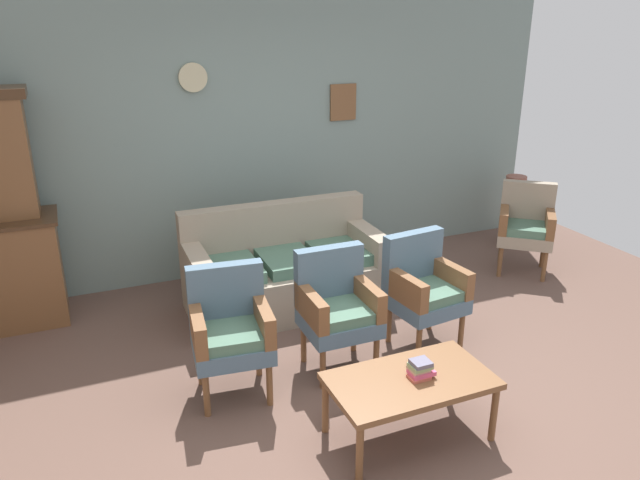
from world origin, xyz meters
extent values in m
plane|color=brown|center=(0.00, 0.00, 0.00)|extent=(7.68, 7.68, 0.00)
cube|color=gray|center=(0.00, 2.63, 1.35)|extent=(6.40, 0.06, 2.70)
cube|color=brown|center=(0.90, 2.58, 1.65)|extent=(0.28, 0.02, 0.36)
cylinder|color=beige|center=(-0.60, 2.58, 1.95)|extent=(0.26, 0.03, 0.26)
cube|color=gray|center=(-0.10, 1.59, 0.21)|extent=(1.73, 0.82, 0.42)
cube|color=gray|center=(-0.10, 1.91, 0.66)|extent=(1.72, 0.18, 0.48)
cube|color=gray|center=(0.68, 1.59, 0.54)|extent=(0.17, 0.80, 0.24)
cube|color=gray|center=(-0.88, 1.60, 0.54)|extent=(0.17, 0.80, 0.24)
cube|color=#4C705B|center=(0.39, 1.55, 0.47)|extent=(0.45, 0.56, 0.10)
cube|color=#4C705B|center=(-0.10, 1.55, 0.47)|extent=(0.45, 0.56, 0.10)
cube|color=#4C705B|center=(-0.59, 1.56, 0.47)|extent=(0.45, 0.56, 0.10)
cube|color=slate|center=(-0.89, 0.50, 0.38)|extent=(0.57, 0.54, 0.12)
cube|color=#4C705B|center=(-0.89, 0.48, 0.47)|extent=(0.49, 0.46, 0.10)
cube|color=slate|center=(-0.86, 0.70, 0.67)|extent=(0.53, 0.16, 0.46)
cube|color=brown|center=(-0.67, 0.47, 0.55)|extent=(0.13, 0.49, 0.22)
cube|color=brown|center=(-1.11, 0.52, 0.55)|extent=(0.13, 0.49, 0.22)
cylinder|color=brown|center=(-0.70, 0.28, 0.16)|extent=(0.04, 0.04, 0.32)
cylinder|color=brown|center=(-1.12, 0.33, 0.16)|extent=(0.04, 0.04, 0.32)
cylinder|color=brown|center=(-0.66, 0.66, 0.16)|extent=(0.04, 0.04, 0.32)
cylinder|color=brown|center=(-1.07, 0.71, 0.16)|extent=(0.04, 0.04, 0.32)
cube|color=slate|center=(-0.08, 0.51, 0.38)|extent=(0.53, 0.49, 0.12)
cube|color=#4C705B|center=(-0.08, 0.49, 0.47)|extent=(0.45, 0.41, 0.10)
cube|color=slate|center=(-0.08, 0.71, 0.67)|extent=(0.52, 0.11, 0.46)
cube|color=brown|center=(0.14, 0.51, 0.55)|extent=(0.09, 0.48, 0.22)
cube|color=brown|center=(-0.30, 0.51, 0.55)|extent=(0.09, 0.48, 0.22)
cylinder|color=brown|center=(0.13, 0.32, 0.16)|extent=(0.04, 0.04, 0.32)
cylinder|color=brown|center=(-0.29, 0.32, 0.16)|extent=(0.04, 0.04, 0.32)
cylinder|color=brown|center=(0.13, 0.70, 0.16)|extent=(0.04, 0.04, 0.32)
cylinder|color=brown|center=(-0.29, 0.70, 0.16)|extent=(0.04, 0.04, 0.32)
cube|color=slate|center=(0.68, 0.55, 0.38)|extent=(0.57, 0.54, 0.12)
cube|color=#4C705B|center=(0.68, 0.53, 0.47)|extent=(0.49, 0.46, 0.10)
cube|color=slate|center=(0.66, 0.75, 0.67)|extent=(0.53, 0.16, 0.46)
cube|color=brown|center=(0.90, 0.57, 0.55)|extent=(0.13, 0.49, 0.22)
cube|color=brown|center=(0.46, 0.52, 0.55)|extent=(0.13, 0.49, 0.22)
cylinder|color=brown|center=(0.91, 0.38, 0.16)|extent=(0.04, 0.04, 0.32)
cylinder|color=brown|center=(0.50, 0.33, 0.16)|extent=(0.04, 0.04, 0.32)
cylinder|color=brown|center=(0.87, 0.76, 0.16)|extent=(0.04, 0.04, 0.32)
cylinder|color=brown|center=(0.45, 0.71, 0.16)|extent=(0.04, 0.04, 0.32)
cube|color=gray|center=(2.39, 1.42, 0.38)|extent=(0.71, 0.70, 0.12)
cube|color=#4C705B|center=(2.38, 1.41, 0.47)|extent=(0.60, 0.60, 0.10)
cube|color=gray|center=(2.52, 1.58, 0.67)|extent=(0.46, 0.41, 0.46)
cube|color=brown|center=(2.56, 1.28, 0.55)|extent=(0.37, 0.42, 0.22)
cube|color=brown|center=(2.23, 1.56, 0.55)|extent=(0.37, 0.42, 0.22)
cylinder|color=brown|center=(2.43, 1.14, 0.16)|extent=(0.04, 0.04, 0.32)
cylinder|color=brown|center=(2.11, 1.41, 0.16)|extent=(0.04, 0.04, 0.32)
cylinder|color=brown|center=(2.68, 1.43, 0.16)|extent=(0.04, 0.04, 0.32)
cylinder|color=brown|center=(2.35, 1.70, 0.16)|extent=(0.04, 0.04, 0.32)
cube|color=brown|center=(-0.01, -0.36, 0.40)|extent=(1.00, 0.56, 0.04)
cylinder|color=brown|center=(-0.47, -0.12, 0.19)|extent=(0.04, 0.04, 0.38)
cylinder|color=brown|center=(0.45, -0.12, 0.19)|extent=(0.04, 0.04, 0.38)
cylinder|color=brown|center=(-0.47, -0.60, 0.19)|extent=(0.04, 0.04, 0.38)
cylinder|color=brown|center=(0.45, -0.60, 0.19)|extent=(0.04, 0.04, 0.38)
cube|color=#C95D4B|center=(0.04, -0.38, 0.43)|extent=(0.13, 0.09, 0.02)
cube|color=#DC527B|center=(0.06, -0.37, 0.45)|extent=(0.15, 0.10, 0.03)
cube|color=tan|center=(0.04, -0.36, 0.47)|extent=(0.11, 0.11, 0.02)
cube|color=#8A9E6E|center=(0.05, -0.36, 0.49)|extent=(0.13, 0.11, 0.02)
cube|color=slate|center=(0.05, -0.37, 0.52)|extent=(0.11, 0.11, 0.03)
cylinder|color=brown|center=(2.85, 2.15, 0.39)|extent=(0.23, 0.23, 0.79)
camera|label=1|loc=(-1.74, -3.03, 2.50)|focal=33.98mm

